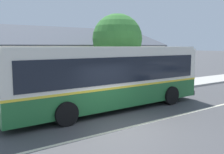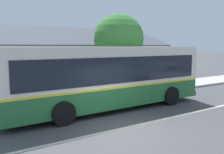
% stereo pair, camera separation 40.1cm
% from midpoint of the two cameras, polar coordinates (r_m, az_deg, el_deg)
% --- Properties ---
extents(ground_plane, '(300.00, 300.00, 0.00)m').
position_cam_midpoint_polar(ground_plane, '(10.08, 4.34, -11.44)').
color(ground_plane, '#424244').
extents(sidewalk_far, '(60.00, 3.00, 0.15)m').
position_cam_midpoint_polar(sidewalk_far, '(15.07, -9.96, -4.98)').
color(sidewalk_far, '#ADAAA3').
rests_on(sidewalk_far, ground).
extents(lane_divider_stripe, '(60.00, 0.16, 0.01)m').
position_cam_midpoint_polar(lane_divider_stripe, '(10.08, 4.34, -11.41)').
color(lane_divider_stripe, beige).
rests_on(lane_divider_stripe, ground).
extents(community_building, '(28.14, 10.66, 5.98)m').
position_cam_midpoint_polar(community_building, '(22.16, -23.76, 2.70)').
color(community_building, beige).
rests_on(community_building, ground).
extents(transit_bus, '(10.92, 2.88, 3.17)m').
position_cam_midpoint_polar(transit_bus, '(12.60, -0.06, 0.27)').
color(transit_bus, '#236633').
rests_on(transit_bus, ground).
extents(bench_down_street, '(1.80, 0.51, 0.94)m').
position_cam_midpoint_polar(bench_down_street, '(13.56, -19.59, -4.48)').
color(bench_down_street, '#4C4C4C').
rests_on(bench_down_street, sidewalk_far).
extents(street_tree_primary, '(3.50, 3.50, 5.46)m').
position_cam_midpoint_polar(street_tree_primary, '(17.80, 2.47, 8.29)').
color(street_tree_primary, '#4C3828').
rests_on(street_tree_primary, ground).
extents(bus_stop_sign, '(0.36, 0.07, 2.40)m').
position_cam_midpoint_polar(bus_stop_sign, '(18.15, 12.43, 2.00)').
color(bus_stop_sign, gray).
rests_on(bus_stop_sign, sidewalk_far).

